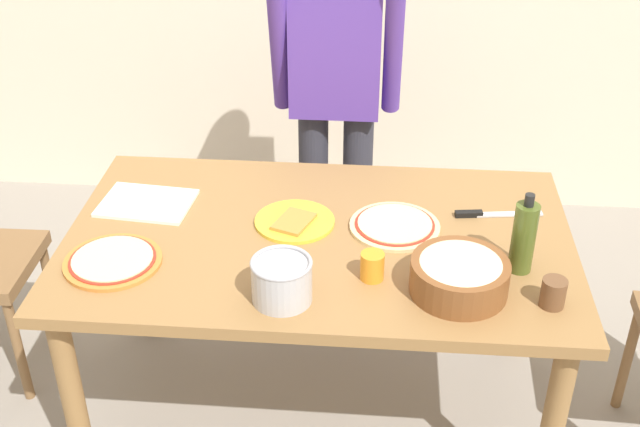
% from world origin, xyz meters
% --- Properties ---
extents(ground, '(8.00, 8.00, 0.00)m').
position_xyz_m(ground, '(0.00, 0.00, 0.00)').
color(ground, gray).
extents(dining_table, '(1.60, 0.96, 0.76)m').
position_xyz_m(dining_table, '(0.00, 0.00, 0.67)').
color(dining_table, olive).
rests_on(dining_table, ground).
extents(person_cook, '(0.49, 0.25, 1.62)m').
position_xyz_m(person_cook, '(0.00, 0.76, 0.94)').
color(person_cook, '#2D2D38').
rests_on(person_cook, ground).
extents(pizza_raw_on_board, '(0.29, 0.29, 0.02)m').
position_xyz_m(pizza_raw_on_board, '(0.24, 0.06, 0.77)').
color(pizza_raw_on_board, beige).
rests_on(pizza_raw_on_board, dining_table).
extents(pizza_cooked_on_tray, '(0.29, 0.29, 0.02)m').
position_xyz_m(pizza_cooked_on_tray, '(-0.60, -0.20, 0.77)').
color(pizza_cooked_on_tray, '#C67A33').
rests_on(pizza_cooked_on_tray, dining_table).
extents(plate_with_slice, '(0.26, 0.26, 0.02)m').
position_xyz_m(plate_with_slice, '(-0.08, 0.06, 0.77)').
color(plate_with_slice, gold).
rests_on(plate_with_slice, dining_table).
extents(popcorn_bowl, '(0.28, 0.28, 0.11)m').
position_xyz_m(popcorn_bowl, '(0.42, -0.26, 0.82)').
color(popcorn_bowl, brown).
rests_on(popcorn_bowl, dining_table).
extents(olive_oil_bottle, '(0.07, 0.07, 0.26)m').
position_xyz_m(olive_oil_bottle, '(0.61, -0.13, 0.87)').
color(olive_oil_bottle, '#47561E').
rests_on(olive_oil_bottle, dining_table).
extents(steel_pot, '(0.17, 0.17, 0.13)m').
position_xyz_m(steel_pot, '(-0.07, -0.34, 0.83)').
color(steel_pot, '#B7B7BC').
rests_on(steel_pot, dining_table).
extents(cup_orange, '(0.07, 0.07, 0.08)m').
position_xyz_m(cup_orange, '(0.17, -0.22, 0.80)').
color(cup_orange, orange).
rests_on(cup_orange, dining_table).
extents(cup_small_brown, '(0.07, 0.07, 0.08)m').
position_xyz_m(cup_small_brown, '(0.68, -0.30, 0.80)').
color(cup_small_brown, brown).
rests_on(cup_small_brown, dining_table).
extents(cutting_board_white, '(0.32, 0.25, 0.01)m').
position_xyz_m(cutting_board_white, '(-0.59, 0.14, 0.77)').
color(cutting_board_white, white).
rests_on(cutting_board_white, dining_table).
extents(chef_knife, '(0.29, 0.06, 0.02)m').
position_xyz_m(chef_knife, '(0.54, 0.16, 0.77)').
color(chef_knife, silver).
rests_on(chef_knife, dining_table).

